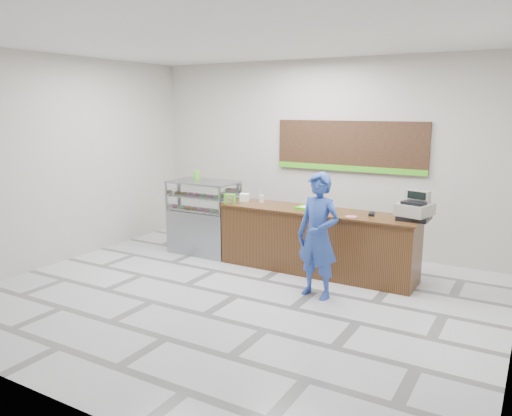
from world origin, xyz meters
The scene contains 16 objects.
floor centered at (0.00, 0.00, 0.00)m, with size 7.00×7.00×0.00m, color silver.
back_wall centered at (0.00, 3.00, 1.75)m, with size 7.00×7.00×0.00m, color beige.
ceiling centered at (0.00, 0.00, 3.50)m, with size 7.00×7.00×0.00m, color silver.
sales_counter centered at (0.55, 1.55, 0.52)m, with size 3.26×0.76×1.03m.
display_case centered at (-1.67, 1.55, 0.68)m, with size 1.22×0.72×1.33m.
menu_board centered at (0.55, 2.96, 1.93)m, with size 2.80×0.06×0.90m.
cash_register centered at (2.05, 1.63, 1.18)m, with size 0.54×0.55×0.41m.
card_terminal centered at (1.43, 1.59, 1.05)m, with size 0.09×0.17×0.04m, color black.
serving_tray centered at (0.38, 1.61, 1.04)m, with size 0.39×0.29×0.02m.
napkin_box centered at (-0.85, 1.63, 1.10)m, with size 0.15×0.15×0.13m, color white.
straw_cup centered at (-0.52, 1.65, 1.09)m, with size 0.09×0.09×0.13m, color silver.
promo_box centered at (-0.95, 1.32, 1.11)m, with size 0.18×0.12×0.16m, color #4DC120.
donut_decal centered at (1.19, 1.35, 1.03)m, with size 0.18×0.18×0.00m, color #D15E90.
green_cup_left centered at (-2.01, 1.80, 1.40)m, with size 0.09×0.09×0.15m, color #4DC120.
green_cup_right centered at (-1.92, 1.69, 1.40)m, with size 0.09×0.09×0.15m, color #4DC120.
customer centered at (0.99, 0.58, 0.89)m, with size 0.65×0.42×1.77m, color #29479E.
Camera 1 is at (3.61, -5.66, 2.64)m, focal length 35.00 mm.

